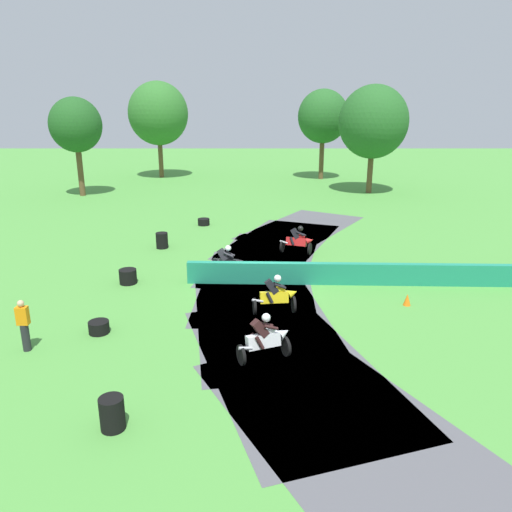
# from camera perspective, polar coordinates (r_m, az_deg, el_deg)

# --- Properties ---
(ground_plane) EXTENTS (120.00, 120.00, 0.00)m
(ground_plane) POSITION_cam_1_polar(r_m,az_deg,el_deg) (20.59, -0.15, -3.13)
(ground_plane) COLOR #4C933D
(track_asphalt) EXTENTS (9.62, 28.86, 0.01)m
(track_asphalt) POSITION_cam_1_polar(r_m,az_deg,el_deg) (20.58, 2.96, -3.15)
(track_asphalt) COLOR #515156
(track_asphalt) RESTS_ON ground
(safety_barrier) EXTENTS (16.84, 0.84, 0.90)m
(safety_barrier) POSITION_cam_1_polar(r_m,az_deg,el_deg) (21.02, 15.25, -2.02)
(safety_barrier) COLOR #1E8466
(safety_barrier) RESTS_ON ground
(motorcycle_lead_red) EXTENTS (1.73, 1.19, 1.43)m
(motorcycle_lead_red) POSITION_cam_1_polar(r_m,az_deg,el_deg) (24.51, 4.66, 1.79)
(motorcycle_lead_red) COLOR black
(motorcycle_lead_red) RESTS_ON ground
(motorcycle_chase_black) EXTENTS (1.71, 0.92, 1.43)m
(motorcycle_chase_black) POSITION_cam_1_polar(r_m,az_deg,el_deg) (21.15, -3.61, -0.72)
(motorcycle_chase_black) COLOR black
(motorcycle_chase_black) RESTS_ON ground
(motorcycle_trailing_yellow) EXTENTS (1.68, 0.88, 1.43)m
(motorcycle_trailing_yellow) POSITION_cam_1_polar(r_m,az_deg,el_deg) (17.61, 2.14, -4.52)
(motorcycle_trailing_yellow) COLOR black
(motorcycle_trailing_yellow) RESTS_ON ground
(motorcycle_fourth_white) EXTENTS (1.67, 1.20, 1.43)m
(motorcycle_fourth_white) POSITION_cam_1_polar(r_m,az_deg,el_deg) (14.57, 0.91, -9.39)
(motorcycle_fourth_white) COLOR black
(motorcycle_fourth_white) RESTS_ON ground
(tire_stack_near) EXTENTS (0.71, 0.71, 0.40)m
(tire_stack_near) POSITION_cam_1_polar(r_m,az_deg,el_deg) (30.27, -6.20, 3.91)
(tire_stack_near) COLOR black
(tire_stack_near) RESTS_ON ground
(tire_stack_mid_a) EXTENTS (0.60, 0.60, 0.80)m
(tire_stack_mid_a) POSITION_cam_1_polar(r_m,az_deg,el_deg) (25.78, -10.92, 1.75)
(tire_stack_mid_a) COLOR black
(tire_stack_mid_a) RESTS_ON ground
(tire_stack_mid_b) EXTENTS (0.71, 0.71, 0.60)m
(tire_stack_mid_b) POSITION_cam_1_polar(r_m,az_deg,el_deg) (21.13, -14.66, -2.30)
(tire_stack_mid_b) COLOR black
(tire_stack_mid_b) RESTS_ON ground
(tire_stack_far) EXTENTS (0.66, 0.66, 0.40)m
(tire_stack_far) POSITION_cam_1_polar(r_m,az_deg,el_deg) (17.06, -17.75, -7.81)
(tire_stack_far) COLOR black
(tire_stack_far) RESTS_ON ground
(tire_stack_extra_a) EXTENTS (0.57, 0.57, 0.80)m
(tire_stack_extra_a) POSITION_cam_1_polar(r_m,az_deg,el_deg) (12.35, -16.34, -16.98)
(tire_stack_extra_a) COLOR black
(tire_stack_extra_a) RESTS_ON ground
(track_marshal) EXTENTS (0.34, 0.24, 1.63)m
(track_marshal) POSITION_cam_1_polar(r_m,az_deg,el_deg) (16.47, -25.25, -7.26)
(track_marshal) COLOR #232328
(track_marshal) RESTS_ON ground
(traffic_cone) EXTENTS (0.28, 0.28, 0.44)m
(traffic_cone) POSITION_cam_1_polar(r_m,az_deg,el_deg) (19.18, 16.78, -4.79)
(traffic_cone) COLOR orange
(traffic_cone) RESTS_ON ground
(tree_far_left) EXTENTS (5.61, 5.61, 8.98)m
(tree_far_left) POSITION_cam_1_polar(r_m,az_deg,el_deg) (49.68, -11.35, 15.72)
(tree_far_left) COLOR brown
(tree_far_left) RESTS_ON ground
(tree_far_right) EXTENTS (4.67, 4.67, 8.25)m
(tree_far_right) POSITION_cam_1_polar(r_m,az_deg,el_deg) (48.22, 7.51, 15.58)
(tree_far_right) COLOR brown
(tree_far_right) RESTS_ON ground
(tree_mid_rise) EXTENTS (5.42, 5.42, 8.45)m
(tree_mid_rise) POSITION_cam_1_polar(r_m,az_deg,el_deg) (41.35, 13.12, 14.74)
(tree_mid_rise) COLOR brown
(tree_mid_rise) RESTS_ON ground
(tree_behind_barrier) EXTENTS (3.94, 3.94, 7.51)m
(tree_behind_barrier) POSITION_cam_1_polar(r_m,az_deg,el_deg) (41.44, -20.18, 13.89)
(tree_behind_barrier) COLOR brown
(tree_behind_barrier) RESTS_ON ground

